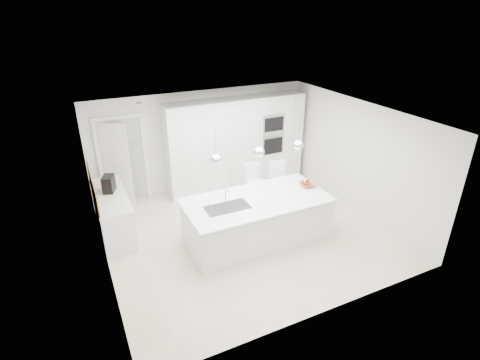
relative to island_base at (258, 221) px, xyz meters
name	(u,v)px	position (x,y,z in m)	size (l,w,h in m)	color
floor	(246,233)	(-0.10, 0.30, -0.43)	(5.50, 5.50, 0.00)	beige
wall_back	(202,141)	(-0.10, 2.80, 0.82)	(5.50, 5.50, 0.00)	silver
wall_left	(99,209)	(-2.85, 0.30, 0.82)	(5.00, 5.00, 0.00)	silver
ceiling	(247,116)	(-0.10, 0.30, 2.07)	(5.50, 5.50, 0.00)	white
tall_cabinets	(236,144)	(0.70, 2.50, 0.72)	(3.60, 0.60, 2.30)	white
oven_stack	(273,135)	(1.60, 2.19, 0.92)	(0.62, 0.04, 1.05)	#A5A5A8
doorway_frame	(123,162)	(-2.05, 2.77, 0.59)	(1.11, 0.08, 2.13)	white
hallway_door	(113,166)	(-2.30, 2.72, 0.57)	(0.82, 0.04, 2.00)	white
radiator	(138,167)	(-1.73, 2.76, 0.42)	(0.32, 0.04, 1.40)	white
left_base_cabinets	(113,215)	(-2.55, 1.50, 0.00)	(0.60, 1.80, 0.86)	white
left_worktop	(110,195)	(-2.55, 1.50, 0.45)	(0.62, 1.82, 0.04)	white
oak_backsplash	(93,186)	(-2.84, 1.50, 0.72)	(0.02, 1.80, 0.50)	#A17040
island_base	(258,221)	(0.00, 0.00, 0.00)	(2.80, 1.20, 0.86)	white
island_worktop	(257,200)	(0.00, 0.05, 0.45)	(2.84, 1.40, 0.04)	white
island_sink	(227,211)	(-0.65, 0.00, 0.39)	(0.84, 0.44, 0.18)	#3F3F42
island_tap	(225,195)	(-0.60, 0.20, 0.62)	(0.02, 0.02, 0.30)	white
pendant_left	(216,159)	(-0.85, 0.00, 1.47)	(0.20, 0.20, 0.20)	white
pendant_mid	(259,152)	(0.00, 0.00, 1.47)	(0.20, 0.20, 0.20)	white
pendant_right	(298,145)	(0.85, 0.00, 1.47)	(0.20, 0.20, 0.20)	white
fruit_bowl	(307,184)	(1.22, 0.11, 0.51)	(0.32, 0.32, 0.08)	#A17040
espresso_machine	(109,184)	(-2.53, 1.64, 0.64)	(0.20, 0.31, 0.34)	black
bar_stool_left	(255,189)	(0.46, 1.01, 0.15)	(0.39, 0.54, 1.17)	white
bar_stool_right	(280,188)	(1.00, 0.81, 0.16)	(0.39, 0.54, 1.18)	white
apple_a	(308,182)	(1.25, 0.15, 0.54)	(0.08, 0.08, 0.08)	#A10013
apple_b	(305,183)	(1.17, 0.14, 0.54)	(0.09, 0.09, 0.09)	#A10013
banana_bunch	(307,181)	(1.21, 0.13, 0.58)	(0.19, 0.19, 0.03)	yellow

